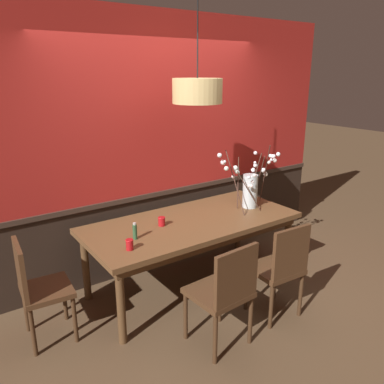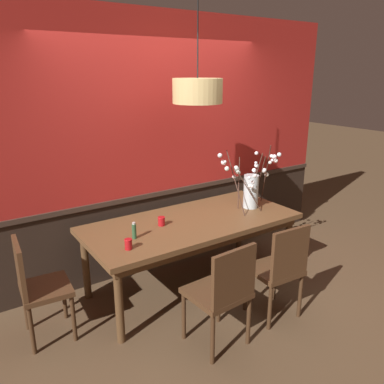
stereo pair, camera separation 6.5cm
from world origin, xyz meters
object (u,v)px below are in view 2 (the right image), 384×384
Objects in this scene: condiment_bottle at (134,231)px; candle_holder_nearer_center at (128,244)px; chair_head_west_end at (36,284)px; chair_near_side_left at (223,290)px; chair_near_side_right at (280,267)px; pendant_lamp at (198,91)px; vase_with_blossoms at (251,188)px; chair_far_side_right at (177,208)px; candle_holder_nearer_edge at (161,221)px; dining_table at (192,228)px; chair_far_side_left at (122,221)px.

candle_holder_nearer_center is at bearing -128.86° from condiment_bottle.
chair_near_side_left is at bearing -38.09° from chair_head_west_end.
chair_near_side_right is 1.03× the size of pendant_lamp.
vase_with_blossoms is at bearing -1.64° from chair_head_west_end.
chair_near_side_left is 1.26× the size of vase_with_blossoms.
chair_far_side_right is at bearing 71.86° from pendant_lamp.
chair_near_side_left is 10.44× the size of candle_holder_nearer_edge.
candle_holder_nearer_edge is 0.10× the size of pendant_lamp.
pendant_lamp is at bearing 24.16° from dining_table.
chair_far_side_right reaches higher than dining_table.
chair_head_west_end is (-1.52, 0.03, -0.15)m from dining_table.
chair_head_west_end is (-1.20, 0.94, -0.01)m from chair_near_side_left.
chair_near_side_right is at bearing -68.85° from dining_table.
vase_with_blossoms is 4.72× the size of condiment_bottle.
chair_near_side_left is at bearing -67.12° from condiment_bottle.
candle_holder_nearer_center is 1.05× the size of candle_holder_nearer_edge.
chair_near_side_right is at bearing -38.54° from condiment_bottle.
dining_table is at bearing -68.29° from chair_far_side_left.
chair_near_side_right is at bearing -68.57° from chair_far_side_left.
pendant_lamp is at bearing 17.72° from candle_holder_nearer_center.
vase_with_blossoms reaches higher than chair_head_west_end.
dining_table is 2.35× the size of chair_near_side_left.
chair_far_side_left reaches higher than condiment_bottle.
chair_near_side_right is 1.00× the size of chair_near_side_left.
pendant_lamp is (-0.25, 0.93, 1.48)m from chair_near_side_right.
pendant_lamp is (1.61, 0.01, 1.49)m from chair_head_west_end.
chair_near_side_right is 1.35m from candle_holder_nearer_center.
condiment_bottle is at bearing -171.26° from pendant_lamp.
vase_with_blossoms is at bearing -2.88° from dining_table.
chair_far_side_left is at bearing 92.76° from candle_holder_nearer_edge.
dining_table is at bearing -1.03° from chair_head_west_end.
candle_holder_nearer_edge is (0.00, 0.96, 0.27)m from chair_near_side_left.
chair_near_side_left is at bearing -110.95° from chair_far_side_right.
chair_head_west_end is at bearing -155.53° from chair_far_side_right.
chair_far_side_right reaches higher than chair_near_side_left.
chair_near_side_right is at bearing -29.02° from candle_holder_nearer_center.
candle_holder_nearer_center reaches higher than dining_table.
chair_far_side_left is at bearing 177.95° from chair_far_side_right.
chair_near_side_left is 1.02× the size of chair_head_west_end.
chair_far_side_right is at bearing 24.47° from chair_head_west_end.
chair_near_side_left reaches higher than condiment_bottle.
candle_holder_nearer_center is 0.22m from condiment_bottle.
dining_table is 2.35× the size of chair_near_side_right.
chair_far_side_left is 1.52m from vase_with_blossoms.
condiment_bottle is at bearing -107.45° from chair_far_side_left.
pendant_lamp reaches higher than chair_far_side_left.
chair_head_west_end reaches higher than candle_holder_nearer_center.
chair_near_side_left reaches higher than chair_near_side_right.
chair_far_side_right is 1.33× the size of vase_with_blossoms.
candle_holder_nearer_center is at bearing 150.98° from chair_near_side_right.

